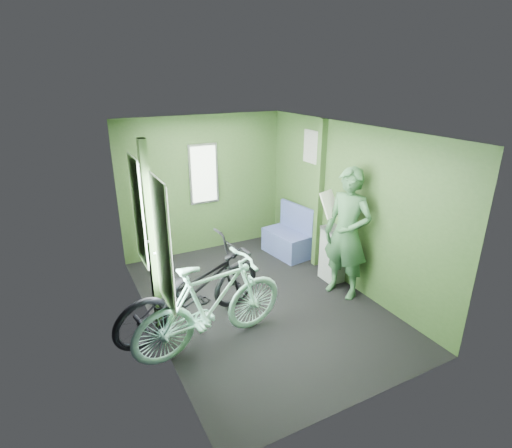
{
  "coord_description": "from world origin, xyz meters",
  "views": [
    {
      "loc": [
        -2.21,
        -4.14,
        2.92
      ],
      "look_at": [
        0.0,
        0.1,
        1.1
      ],
      "focal_mm": 28.0,
      "sensor_mm": 36.0,
      "label": 1
    }
  ],
  "objects_px": {
    "bicycle_mint": "(214,346)",
    "passenger": "(347,234)",
    "waste_box": "(333,254)",
    "bicycle_black": "(195,327)",
    "bench_seat": "(288,240)"
  },
  "relations": [
    {
      "from": "bicycle_black",
      "to": "bicycle_mint",
      "type": "bearing_deg",
      "value": 174.16
    },
    {
      "from": "passenger",
      "to": "waste_box",
      "type": "distance_m",
      "value": 0.64
    },
    {
      "from": "waste_box",
      "to": "bench_seat",
      "type": "xyz_separation_m",
      "value": [
        -0.12,
        1.07,
        -0.16
      ]
    },
    {
      "from": "bicycle_mint",
      "to": "passenger",
      "type": "distance_m",
      "value": 2.25
    },
    {
      "from": "bicycle_mint",
      "to": "bench_seat",
      "type": "bearing_deg",
      "value": -56.99
    },
    {
      "from": "bicycle_mint",
      "to": "passenger",
      "type": "xyz_separation_m",
      "value": [
        2.05,
        0.26,
        0.9
      ]
    },
    {
      "from": "waste_box",
      "to": "bicycle_mint",
      "type": "bearing_deg",
      "value": -163.1
    },
    {
      "from": "bicycle_mint",
      "to": "passenger",
      "type": "relative_size",
      "value": 1.02
    },
    {
      "from": "bicycle_mint",
      "to": "bench_seat",
      "type": "height_order",
      "value": "bench_seat"
    },
    {
      "from": "passenger",
      "to": "bench_seat",
      "type": "xyz_separation_m",
      "value": [
        -0.01,
        1.46,
        -0.65
      ]
    },
    {
      "from": "bicycle_black",
      "to": "bench_seat",
      "type": "relative_size",
      "value": 2.3
    },
    {
      "from": "passenger",
      "to": "waste_box",
      "type": "xyz_separation_m",
      "value": [
        0.11,
        0.4,
        -0.49
      ]
    },
    {
      "from": "passenger",
      "to": "bicycle_black",
      "type": "bearing_deg",
      "value": -115.89
    },
    {
      "from": "waste_box",
      "to": "bench_seat",
      "type": "distance_m",
      "value": 1.08
    },
    {
      "from": "bicycle_black",
      "to": "waste_box",
      "type": "distance_m",
      "value": 2.27
    }
  ]
}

